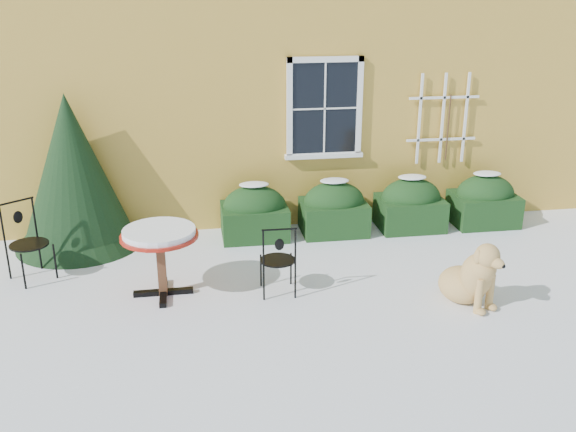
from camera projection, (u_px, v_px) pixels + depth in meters
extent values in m
plane|color=white|center=(300.00, 310.00, 8.07)|extent=(80.00, 80.00, 0.00)
cube|color=gold|center=(244.00, 26.00, 13.52)|extent=(12.00, 8.00, 6.00)
cube|color=black|center=(324.00, 108.00, 10.26)|extent=(1.05, 0.03, 1.45)
cube|color=white|center=(326.00, 59.00, 9.99)|extent=(1.23, 0.06, 0.09)
cube|color=white|center=(324.00, 155.00, 10.52)|extent=(1.23, 0.06, 0.09)
cube|color=white|center=(289.00, 110.00, 10.17)|extent=(0.09, 0.06, 1.63)
cube|color=white|center=(359.00, 107.00, 10.33)|extent=(0.09, 0.06, 1.63)
cube|color=white|center=(325.00, 109.00, 10.24)|extent=(0.02, 0.02, 1.45)
cube|color=white|center=(325.00, 109.00, 10.24)|extent=(1.05, 0.02, 0.02)
cube|color=white|center=(324.00, 156.00, 10.52)|extent=(1.29, 0.14, 0.07)
cube|color=white|center=(420.00, 119.00, 10.55)|extent=(0.04, 0.03, 1.50)
cube|color=white|center=(443.00, 119.00, 10.61)|extent=(0.04, 0.03, 1.50)
cube|color=white|center=(465.00, 118.00, 10.67)|extent=(0.04, 0.03, 1.50)
cube|color=white|center=(441.00, 139.00, 10.73)|extent=(1.20, 0.03, 0.04)
cube|color=white|center=(444.00, 97.00, 10.49)|extent=(1.20, 0.03, 0.04)
cylinder|color=#472D19|center=(448.00, 128.00, 10.66)|extent=(0.02, 0.02, 1.10)
cube|color=black|center=(255.00, 221.00, 10.30)|extent=(1.05, 0.80, 0.52)
ellipsoid|color=black|center=(254.00, 206.00, 10.21)|extent=(1.00, 0.72, 0.67)
ellipsoid|color=white|center=(254.00, 184.00, 10.08)|extent=(0.47, 0.32, 0.06)
cube|color=black|center=(334.00, 217.00, 10.49)|extent=(1.05, 0.80, 0.52)
ellipsoid|color=black|center=(334.00, 202.00, 10.40)|extent=(1.00, 0.72, 0.67)
ellipsoid|color=white|center=(335.00, 181.00, 10.27)|extent=(0.47, 0.32, 0.06)
cube|color=black|center=(410.00, 213.00, 10.68)|extent=(1.05, 0.80, 0.52)
ellipsoid|color=black|center=(411.00, 198.00, 10.59)|extent=(1.00, 0.72, 0.67)
ellipsoid|color=white|center=(412.00, 177.00, 10.46)|extent=(0.47, 0.32, 0.06)
cube|color=black|center=(483.00, 209.00, 10.86)|extent=(1.05, 0.80, 0.52)
ellipsoid|color=black|center=(485.00, 194.00, 10.77)|extent=(1.00, 0.72, 0.67)
ellipsoid|color=white|center=(487.00, 174.00, 10.65)|extent=(0.47, 0.32, 0.06)
cone|color=black|center=(77.00, 210.00, 9.91)|extent=(1.95, 1.95, 1.13)
cone|color=black|center=(73.00, 172.00, 9.70)|extent=(1.75, 1.75, 2.37)
cube|color=black|center=(163.00, 292.00, 8.46)|extent=(0.78, 0.09, 0.07)
cube|color=black|center=(163.00, 292.00, 8.46)|extent=(0.09, 0.78, 0.07)
cube|color=brown|center=(162.00, 266.00, 8.33)|extent=(0.11, 0.11, 0.83)
cylinder|color=#9E180D|center=(159.00, 236.00, 8.18)|extent=(1.00, 1.00, 0.04)
cylinder|color=white|center=(159.00, 232.00, 8.16)|extent=(0.93, 0.93, 0.08)
cylinder|color=black|center=(291.00, 269.00, 8.68)|extent=(0.02, 0.02, 0.46)
cylinder|color=black|center=(261.00, 270.00, 8.63)|extent=(0.02, 0.02, 0.46)
cylinder|color=black|center=(295.00, 282.00, 8.30)|extent=(0.02, 0.02, 0.46)
cylinder|color=black|center=(264.00, 284.00, 8.25)|extent=(0.02, 0.02, 0.46)
cylinder|color=black|center=(278.00, 260.00, 8.39)|extent=(0.47, 0.47, 0.02)
cylinder|color=black|center=(295.00, 247.00, 8.13)|extent=(0.02, 0.02, 0.51)
cylinder|color=black|center=(263.00, 249.00, 8.08)|extent=(0.02, 0.02, 0.51)
cylinder|color=black|center=(279.00, 229.00, 8.02)|extent=(0.45, 0.03, 0.02)
ellipsoid|color=black|center=(279.00, 245.00, 8.09)|extent=(0.12, 0.03, 0.16)
cylinder|color=black|center=(23.00, 271.00, 8.54)|extent=(0.03, 0.03, 0.51)
cylinder|color=black|center=(55.00, 261.00, 8.85)|extent=(0.03, 0.03, 0.51)
cylinder|color=black|center=(8.00, 262.00, 8.83)|extent=(0.03, 0.03, 0.51)
cylinder|color=black|center=(40.00, 252.00, 9.14)|extent=(0.03, 0.03, 0.51)
cylinder|color=black|center=(29.00, 244.00, 8.75)|extent=(0.52, 0.52, 0.02)
cylinder|color=black|center=(2.00, 225.00, 8.65)|extent=(0.03, 0.03, 0.57)
cylinder|color=black|center=(34.00, 217.00, 8.96)|extent=(0.03, 0.03, 0.57)
cylinder|color=black|center=(16.00, 201.00, 8.70)|extent=(0.41, 0.33, 0.03)
ellipsoid|color=black|center=(18.00, 217.00, 8.78)|extent=(0.13, 0.11, 0.18)
ellipsoid|color=tan|center=(462.00, 285.00, 8.27)|extent=(0.79, 0.82, 0.47)
ellipsoid|color=tan|center=(477.00, 276.00, 8.03)|extent=(0.57, 0.55, 0.58)
sphere|color=tan|center=(482.00, 268.00, 7.93)|extent=(0.36, 0.36, 0.36)
cylinder|color=tan|center=(479.00, 296.00, 7.92)|extent=(0.10, 0.10, 0.47)
cylinder|color=tan|center=(490.00, 292.00, 8.03)|extent=(0.10, 0.10, 0.47)
ellipsoid|color=tan|center=(480.00, 311.00, 7.95)|extent=(0.13, 0.17, 0.08)
ellipsoid|color=tan|center=(492.00, 307.00, 8.06)|extent=(0.13, 0.17, 0.08)
cylinder|color=tan|center=(483.00, 264.00, 7.90)|extent=(0.30, 0.33, 0.25)
sphere|color=tan|center=(487.00, 256.00, 7.82)|extent=(0.31, 0.31, 0.31)
ellipsoid|color=tan|center=(496.00, 263.00, 7.72)|extent=(0.23, 0.28, 0.14)
sphere|color=black|center=(503.00, 266.00, 7.64)|extent=(0.05, 0.05, 0.05)
ellipsoid|color=tan|center=(477.00, 257.00, 7.78)|extent=(0.11, 0.13, 0.19)
ellipsoid|color=tan|center=(492.00, 252.00, 7.92)|extent=(0.11, 0.13, 0.19)
cylinder|color=tan|center=(458.00, 285.00, 8.60)|extent=(0.35, 0.28, 0.08)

